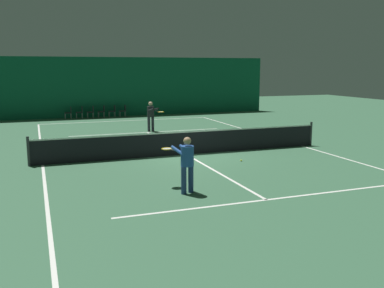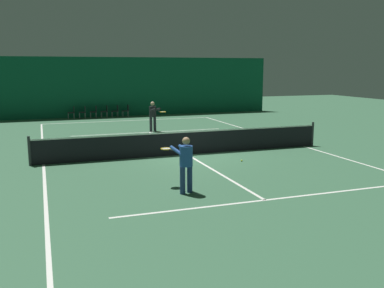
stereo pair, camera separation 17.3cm
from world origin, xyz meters
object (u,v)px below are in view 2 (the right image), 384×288
at_px(courtside_chair_0, 72,112).
at_px(courtside_chair_5, 126,110).
at_px(tennis_net, 187,142).
at_px(tennis_ball, 242,161).
at_px(courtside_chair_3, 105,111).
at_px(courtside_chair_2, 94,111).
at_px(courtside_chair_4, 116,110).
at_px(player_far, 153,114).
at_px(player_near, 185,160).
at_px(courtside_chair_1, 83,111).

height_order(courtside_chair_0, courtside_chair_5, same).
distance_m(tennis_net, tennis_ball, 2.48).
bearing_deg(courtside_chair_3, courtside_chair_5, 90.00).
bearing_deg(courtside_chair_5, courtside_chair_2, -90.00).
relative_size(courtside_chair_3, courtside_chair_4, 1.00).
height_order(courtside_chair_3, tennis_ball, courtside_chair_3).
relative_size(player_far, courtside_chair_5, 1.95).
xyz_separation_m(tennis_net, player_near, (-1.78, -5.04, 0.42)).
xyz_separation_m(player_near, courtside_chair_4, (1.31, 19.30, -0.44)).
distance_m(tennis_net, courtside_chair_5, 14.26).
bearing_deg(player_near, player_far, -28.51).
xyz_separation_m(tennis_net, player_far, (0.31, 6.65, 0.44)).
distance_m(courtside_chair_3, courtside_chair_5, 1.50).
height_order(courtside_chair_0, tennis_ball, courtside_chair_0).
distance_m(player_near, courtside_chair_0, 19.38).
distance_m(courtside_chair_1, courtside_chair_3, 1.50).
xyz_separation_m(tennis_net, courtside_chair_5, (0.28, 14.25, -0.03)).
xyz_separation_m(courtside_chair_2, courtside_chair_5, (2.25, 0.00, 0.00)).
xyz_separation_m(courtside_chair_0, courtside_chair_2, (1.50, 0.00, 0.00)).
bearing_deg(tennis_ball, courtside_chair_3, 99.61).
distance_m(courtside_chair_0, courtside_chair_2, 1.50).
bearing_deg(player_far, courtside_chair_5, 161.16).
bearing_deg(courtside_chair_4, courtside_chair_5, 90.00).
xyz_separation_m(tennis_net, courtside_chair_1, (-2.72, 14.25, -0.03)).
height_order(courtside_chair_4, courtside_chair_5, same).
xyz_separation_m(courtside_chair_4, tennis_ball, (1.99, -16.15, -0.45)).
xyz_separation_m(player_far, courtside_chair_1, (-3.03, 7.60, -0.47)).
bearing_deg(player_near, tennis_net, -37.82).
bearing_deg(courtside_chair_4, courtside_chair_2, -90.00).
height_order(tennis_net, player_near, player_near).
xyz_separation_m(player_near, player_far, (2.09, 11.70, 0.02)).
bearing_deg(tennis_net, courtside_chair_2, 97.86).
distance_m(courtside_chair_0, tennis_ball, 16.91).
distance_m(player_near, courtside_chair_2, 19.30).
bearing_deg(courtside_chair_3, player_far, 11.37).
relative_size(courtside_chair_0, courtside_chair_3, 1.00).
distance_m(tennis_net, courtside_chair_0, 14.67).
distance_m(courtside_chair_3, courtside_chair_4, 0.75).
bearing_deg(courtside_chair_4, tennis_ball, 7.01).
bearing_deg(player_near, courtside_chair_0, -13.39).
relative_size(courtside_chair_0, tennis_ball, 12.73).
relative_size(courtside_chair_0, courtside_chair_2, 1.00).
bearing_deg(player_far, tennis_ball, -11.03).
distance_m(player_near, courtside_chair_3, 19.31).
bearing_deg(courtside_chair_0, courtside_chair_3, 90.00).
bearing_deg(courtside_chair_5, courtside_chair_0, -90.00).
xyz_separation_m(player_far, courtside_chair_2, (-2.28, 7.60, -0.47)).
relative_size(tennis_net, courtside_chair_0, 14.29).
distance_m(player_far, courtside_chair_2, 7.95).
distance_m(tennis_net, courtside_chair_2, 14.39).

